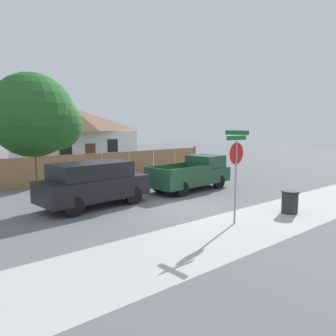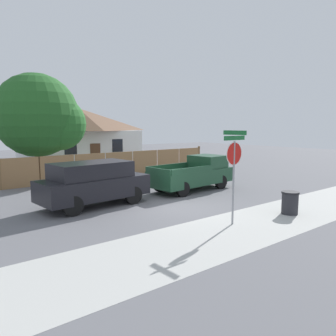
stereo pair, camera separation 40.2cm
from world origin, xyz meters
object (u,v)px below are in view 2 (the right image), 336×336
Objects in this scene: red_suv at (93,182)px; orange_pickup at (194,174)px; trash_bin at (290,203)px; house at (79,135)px; oak_tree at (41,117)px; stop_sign at (234,160)px.

orange_pickup is at bearing -4.66° from red_suv.
orange_pickup is at bearing 85.83° from trash_bin.
oak_tree is (-5.44, -7.10, 1.36)m from house.
red_suv is at bearing 132.56° from trash_bin.
red_suv is at bearing 175.34° from orange_pickup.
red_suv is (-0.52, -8.20, -2.92)m from oak_tree.
trash_bin is at bearing -70.77° from oak_tree.
oak_tree is 7.44× the size of trash_bin.
house is 16.50m from red_suv.
house is 2.09× the size of red_suv.
trash_bin is (-0.50, -21.25, -2.15)m from house.
trash_bin is at bearing -99.04° from orange_pickup.
red_suv is at bearing 114.38° from stop_sign.
stop_sign is (2.13, -13.64, -1.70)m from oak_tree.
red_suv is 0.96× the size of orange_pickup.
house is 21.01m from stop_sign.
oak_tree is 1.33× the size of orange_pickup.
oak_tree is at bearing 109.23° from trash_bin.
red_suv is 5.89m from orange_pickup.
orange_pickup reaches higher than trash_bin.
orange_pickup is at bearing 57.74° from stop_sign.
house reaches higher than red_suv.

